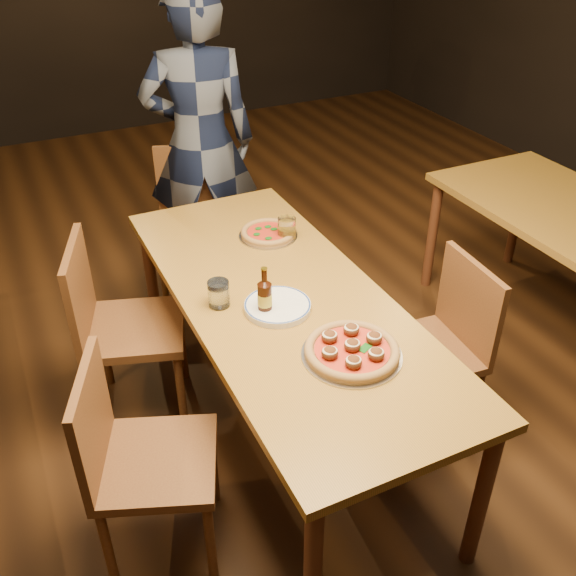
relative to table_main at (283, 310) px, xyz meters
name	(u,v)px	position (x,y,z in m)	size (l,w,h in m)	color
ground	(283,426)	(0.00, 0.00, -0.68)	(9.00, 9.00, 0.00)	black
room_shell	(281,10)	(0.00, 0.00, 1.18)	(9.00, 9.00, 9.00)	black
table_main	(283,310)	(0.00, 0.00, 0.00)	(0.80, 2.00, 0.75)	brown
chair_main_nw	(157,460)	(-0.67, -0.36, -0.23)	(0.42, 0.42, 0.91)	#562A16
chair_main_sw	(134,327)	(-0.55, 0.43, -0.20)	(0.45, 0.45, 0.96)	#562A16
chair_main_e	(425,351)	(0.57, -0.26, -0.23)	(0.42, 0.42, 0.90)	#562A16
chair_end	(194,226)	(0.02, 1.28, -0.21)	(0.43, 0.43, 0.93)	#562A16
pizza_meatball	(352,350)	(0.06, -0.46, 0.10)	(0.37, 0.37, 0.07)	#B7B7BF
pizza_margherita	(268,233)	(0.16, 0.50, 0.09)	(0.28, 0.28, 0.04)	#B7B7BF
plate_stack	(278,307)	(-0.06, -0.08, 0.08)	(0.27, 0.27, 0.03)	white
beer_bottle	(265,298)	(-0.12, -0.08, 0.15)	(0.06, 0.06, 0.21)	black
water_glass	(219,294)	(-0.26, 0.05, 0.13)	(0.09, 0.09, 0.11)	white
amber_glass	(287,229)	(0.23, 0.44, 0.13)	(0.09, 0.09, 0.11)	#936810
diner	(200,143)	(0.15, 1.46, 0.22)	(0.65, 0.43, 1.79)	black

